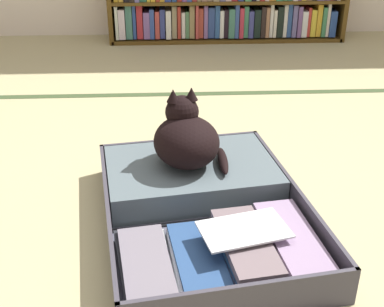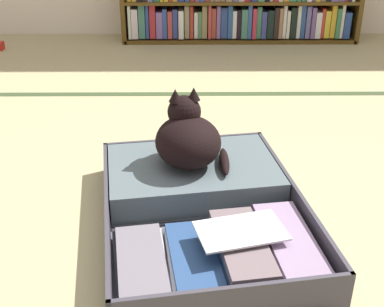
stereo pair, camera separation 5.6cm
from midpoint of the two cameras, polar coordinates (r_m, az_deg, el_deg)
ground_plane at (r=1.57m, az=2.87°, el=-8.37°), size 10.00×10.00×0.00m
tatami_border at (r=2.60m, az=0.46°, el=6.81°), size 4.80×0.05×0.00m
open_suitcase at (r=1.60m, az=0.13°, el=-5.51°), size 0.71×0.89×0.11m
black_cat at (r=1.65m, az=-1.65°, el=1.74°), size 0.27×0.28×0.25m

